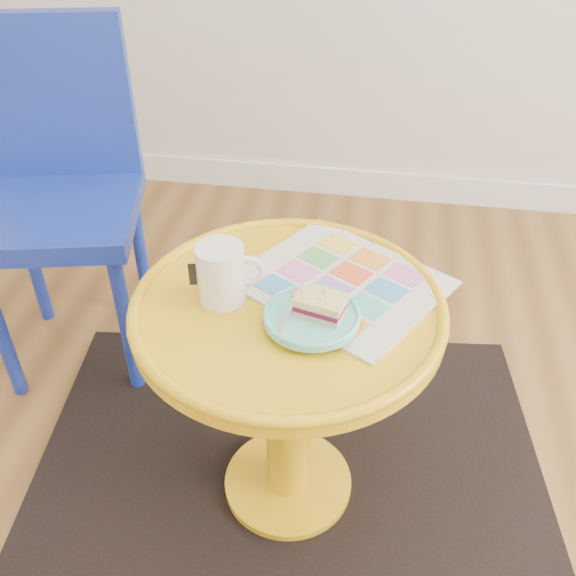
% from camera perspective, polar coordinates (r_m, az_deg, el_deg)
% --- Properties ---
extents(room_walls, '(4.00, 4.00, 4.00)m').
position_cam_1_polar(room_walls, '(2.12, -12.53, -2.21)').
color(room_walls, silver).
rests_on(room_walls, ground).
extents(rug, '(1.42, 1.24, 0.01)m').
position_cam_1_polar(rug, '(1.69, 0.00, -17.08)').
color(rug, black).
rests_on(rug, ground).
extents(side_table, '(0.62, 0.62, 0.59)m').
position_cam_1_polar(side_table, '(1.37, 0.00, -6.85)').
color(side_table, gold).
rests_on(side_table, ground).
extents(chair, '(0.51, 0.51, 0.96)m').
position_cam_1_polar(chair, '(1.88, -19.78, 9.02)').
color(chair, '#172C9B').
rests_on(chair, ground).
extents(newspaper, '(0.49, 0.47, 0.01)m').
position_cam_1_polar(newspaper, '(1.32, 4.77, 0.53)').
color(newspaper, silver).
rests_on(newspaper, side_table).
extents(mug, '(0.13, 0.09, 0.12)m').
position_cam_1_polar(mug, '(1.24, -5.86, 1.39)').
color(mug, white).
rests_on(mug, side_table).
extents(plate, '(0.18, 0.18, 0.02)m').
position_cam_1_polar(plate, '(1.20, 2.13, -2.61)').
color(plate, '#62CFC6').
rests_on(plate, newspaper).
extents(cake_slice, '(0.10, 0.08, 0.04)m').
position_cam_1_polar(cake_slice, '(1.19, 2.91, -1.51)').
color(cake_slice, '#D3BC8C').
rests_on(cake_slice, plate).
extents(fork, '(0.03, 0.14, 0.00)m').
position_cam_1_polar(fork, '(1.20, 0.15, -1.89)').
color(fork, silver).
rests_on(fork, plate).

